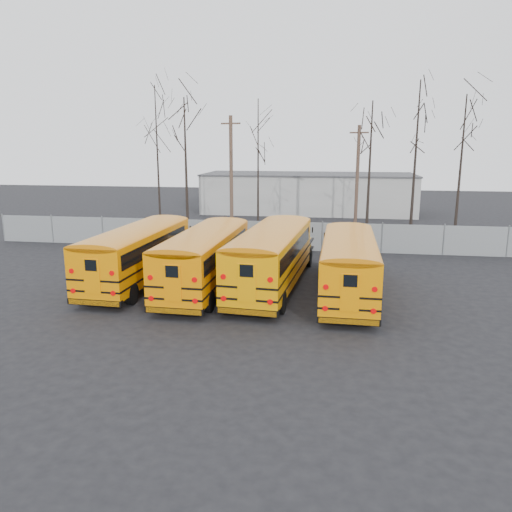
% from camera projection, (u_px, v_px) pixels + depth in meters
% --- Properties ---
extents(ground, '(120.00, 120.00, 0.00)m').
position_uv_depth(ground, '(230.00, 302.00, 23.48)').
color(ground, black).
rests_on(ground, ground).
extents(fence, '(40.00, 0.04, 2.00)m').
position_uv_depth(fence, '(264.00, 235.00, 34.82)').
color(fence, gray).
rests_on(fence, ground).
extents(distant_building, '(22.00, 8.00, 4.00)m').
position_uv_depth(distant_building, '(308.00, 193.00, 53.58)').
color(distant_building, '#B1B0AC').
rests_on(distant_building, ground).
extents(bus_a, '(3.01, 11.18, 3.10)m').
position_uv_depth(bus_a, '(139.00, 249.00, 26.28)').
color(bus_a, black).
rests_on(bus_a, ground).
extents(bus_b, '(2.92, 11.22, 3.12)m').
position_uv_depth(bus_b, '(206.00, 254.00, 25.22)').
color(bus_b, black).
rests_on(bus_b, ground).
extents(bus_c, '(3.62, 11.71, 3.23)m').
position_uv_depth(bus_c, '(272.00, 253.00, 25.15)').
color(bus_c, black).
rests_on(bus_c, ground).
extents(bus_d, '(2.69, 10.91, 3.04)m').
position_uv_depth(bus_d, '(349.00, 261.00, 23.94)').
color(bus_d, black).
rests_on(bus_d, ground).
extents(utility_pole_left, '(1.67, 0.50, 9.46)m').
position_uv_depth(utility_pole_left, '(231.00, 173.00, 40.83)').
color(utility_pole_left, brown).
rests_on(utility_pole_left, ground).
extents(utility_pole_right, '(1.45, 0.74, 8.66)m').
position_uv_depth(utility_pole_right, '(357.00, 180.00, 39.39)').
color(utility_pole_right, '#4E382C').
rests_on(utility_pole_right, ground).
extents(tree_0, '(0.26, 0.26, 11.67)m').
position_uv_depth(tree_0, '(158.00, 162.00, 39.79)').
color(tree_0, black).
rests_on(tree_0, ground).
extents(tree_1, '(0.26, 0.26, 10.49)m').
position_uv_depth(tree_1, '(186.00, 172.00, 36.57)').
color(tree_1, black).
rests_on(tree_1, ground).
extents(tree_2, '(0.26, 0.26, 10.37)m').
position_uv_depth(tree_2, '(258.00, 173.00, 36.28)').
color(tree_2, black).
rests_on(tree_2, ground).
extents(tree_3, '(0.26, 0.26, 10.12)m').
position_uv_depth(tree_3, '(369.00, 176.00, 34.98)').
color(tree_3, black).
rests_on(tree_3, ground).
extents(tree_4, '(0.26, 0.26, 11.79)m').
position_uv_depth(tree_4, '(415.00, 162.00, 37.32)').
color(tree_4, black).
rests_on(tree_4, ground).
extents(tree_5, '(0.26, 0.26, 10.48)m').
position_uv_depth(tree_5, '(460.00, 174.00, 34.31)').
color(tree_5, black).
rests_on(tree_5, ground).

